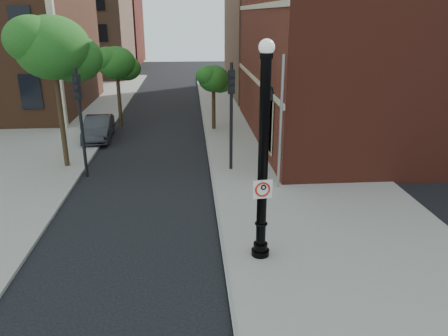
{
  "coord_description": "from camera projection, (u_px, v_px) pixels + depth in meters",
  "views": [
    {
      "loc": [
        1.13,
        -11.31,
        7.09
      ],
      "look_at": [
        2.19,
        2.0,
        2.38
      ],
      "focal_mm": 35.0,
      "sensor_mm": 36.0,
      "label": 1
    }
  ],
  "objects": [
    {
      "name": "traffic_signal_left",
      "position": [
        79.0,
        105.0,
        19.09
      ],
      "size": [
        0.33,
        0.41,
        4.94
      ],
      "rotation": [
        0.0,
        0.0,
        0.07
      ],
      "color": "black",
      "rests_on": "ground"
    },
    {
      "name": "traffic_signal_right",
      "position": [
        231.0,
        100.0,
        19.76
      ],
      "size": [
        0.34,
        0.42,
        5.09
      ],
      "rotation": [
        0.0,
        0.0,
        -0.07
      ],
      "color": "black",
      "rests_on": "ground"
    },
    {
      "name": "no_parking_sign",
      "position": [
        263.0,
        189.0,
        12.5
      ],
      "size": [
        0.57,
        0.1,
        0.57
      ],
      "rotation": [
        0.0,
        0.0,
        0.1
      ],
      "color": "white",
      "rests_on": "ground"
    },
    {
      "name": "street_tree_a",
      "position": [
        54.0,
        49.0,
        19.55
      ],
      "size": [
        3.94,
        3.56,
        7.1
      ],
      "color": "#302113",
      "rests_on": "ground"
    },
    {
      "name": "bg_building_tan_a",
      "position": [
        76.0,
        24.0,
        51.38
      ],
      "size": [
        12.0,
        12.0,
        12.0
      ],
      "primitive_type": "cube",
      "color": "#8C654C",
      "rests_on": "ground"
    },
    {
      "name": "sidewalk_left",
      "position": [
        38.0,
        126.0,
        29.14
      ],
      "size": [
        10.0,
        50.0,
        0.12
      ],
      "primitive_type": "cube",
      "color": "gray",
      "rests_on": "ground"
    },
    {
      "name": "street_tree_c",
      "position": [
        214.0,
        79.0,
        27.21
      ],
      "size": [
        2.29,
        2.07,
        4.13
      ],
      "color": "#302113",
      "rests_on": "ground"
    },
    {
      "name": "sidewalk_right",
      "position": [
        285.0,
        157.0,
        22.73
      ],
      "size": [
        8.0,
        60.0,
        0.12
      ],
      "primitive_type": "cube",
      "color": "gray",
      "rests_on": "ground"
    },
    {
      "name": "bg_building_tan_b",
      "position": [
        350.0,
        15.0,
        39.97
      ],
      "size": [
        22.0,
        14.0,
        14.0
      ],
      "primitive_type": "cube",
      "color": "#8C654C",
      "rests_on": "ground"
    },
    {
      "name": "bg_building_red",
      "position": [
        99.0,
        29.0,
        64.87
      ],
      "size": [
        12.0,
        12.0,
        10.0
      ],
      "primitive_type": "cube",
      "color": "#5E1E16",
      "rests_on": "ground"
    },
    {
      "name": "street_tree_b",
      "position": [
        117.0,
        64.0,
        27.93
      ],
      "size": [
        2.88,
        2.6,
        5.19
      ],
      "color": "#302113",
      "rests_on": "ground"
    },
    {
      "name": "ground",
      "position": [
        156.0,
        268.0,
        12.91
      ],
      "size": [
        120.0,
        120.0,
        0.0
      ],
      "primitive_type": "plane",
      "color": "black",
      "rests_on": "ground"
    },
    {
      "name": "utility_pole",
      "position": [
        281.0,
        125.0,
        17.75
      ],
      "size": [
        0.11,
        0.11,
        5.64
      ],
      "primitive_type": "cylinder",
      "color": "#999999",
      "rests_on": "ground"
    },
    {
      "name": "brick_wall_building",
      "position": [
        446.0,
        30.0,
        25.17
      ],
      "size": [
        22.3,
        16.3,
        12.5
      ],
      "color": "maroon",
      "rests_on": "ground"
    },
    {
      "name": "curb_edge",
      "position": [
        209.0,
        159.0,
        22.44
      ],
      "size": [
        0.1,
        60.0,
        0.14
      ],
      "primitive_type": "cube",
      "color": "gray",
      "rests_on": "ground"
    },
    {
      "name": "lamppost",
      "position": [
        263.0,
        166.0,
        12.44
      ],
      "size": [
        0.55,
        0.55,
        6.5
      ],
      "color": "black",
      "rests_on": "ground"
    },
    {
      "name": "parked_car",
      "position": [
        98.0,
        128.0,
        25.94
      ],
      "size": [
        1.7,
        4.28,
        1.39
      ],
      "primitive_type": "imported",
      "rotation": [
        0.0,
        0.0,
        0.05
      ],
      "color": "#28282C",
      "rests_on": "ground"
    }
  ]
}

